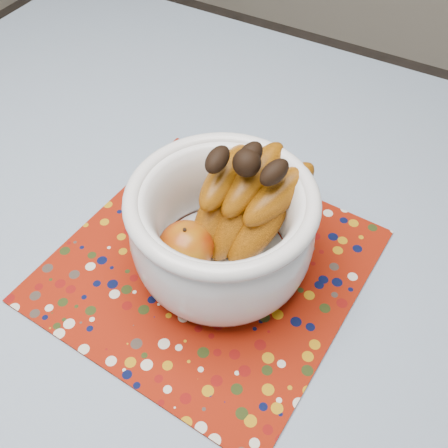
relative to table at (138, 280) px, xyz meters
The scene contains 4 objects.
table is the anchor object (origin of this frame).
tablecloth 0.08m from the table, ahead, with size 1.32×1.32×0.01m, color slate.
placemat 0.15m from the table, 12.39° to the left, with size 0.40×0.40×0.00m, color maroon.
fruit_bowl 0.23m from the table, 17.73° to the left, with size 0.25×0.26×0.20m.
Camera 1 is at (0.36, -0.35, 1.37)m, focal length 42.00 mm.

